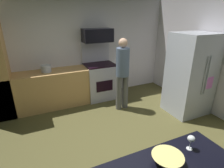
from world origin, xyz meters
TOP-DOWN VIEW (x-y plane):
  - ground_plane at (0.00, 0.00)m, footprint 5.20×4.80m
  - wall_back at (0.00, 2.34)m, footprint 5.20×0.12m
  - lower_cabinet_run at (-0.90, 1.98)m, footprint 2.40×0.60m
  - oven_range at (0.46, 1.97)m, footprint 0.76×0.65m
  - microwave at (0.46, 2.06)m, footprint 0.74×0.38m
  - refrigerator at (2.03, 0.44)m, footprint 0.87×0.77m
  - person_cook at (0.71, 1.17)m, footprint 0.31×0.30m
  - mixing_bowl_large at (-0.15, -1.33)m, footprint 0.29×0.29m
  - wine_glass_mid at (0.18, -1.28)m, footprint 0.07×0.07m
  - stock_pot at (-0.86, 1.98)m, footprint 0.23×0.23m

SIDE VIEW (x-z plane):
  - ground_plane at x=0.00m, z-range -0.02..0.00m
  - lower_cabinet_run at x=-0.90m, z-range 0.00..0.90m
  - oven_range at x=0.46m, z-range -0.23..1.26m
  - refrigerator at x=2.03m, z-range 0.00..1.80m
  - person_cook at x=0.71m, z-range 0.10..1.78m
  - mixing_bowl_large at x=-0.15m, z-range 0.90..0.99m
  - stock_pot at x=-0.86m, z-range 0.90..1.06m
  - wine_glass_mid at x=0.18m, z-range 0.94..1.10m
  - wall_back at x=0.00m, z-range 0.00..2.60m
  - microwave at x=0.46m, z-range 1.49..1.82m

